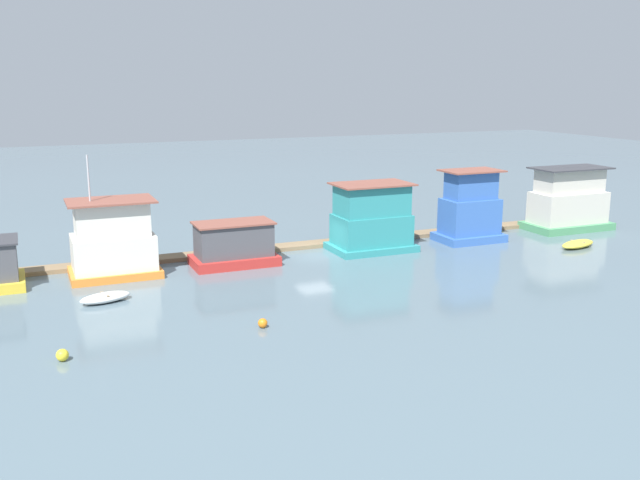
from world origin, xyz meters
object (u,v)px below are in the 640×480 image
at_px(houseboat_orange, 113,242).
at_px(buoy_yellow, 62,355).
at_px(houseboat_green, 568,202).
at_px(houseboat_teal, 372,219).
at_px(buoy_orange, 263,323).
at_px(dinghy_yellow, 578,244).
at_px(mooring_post_far_left, 383,231).
at_px(houseboat_red, 234,245).
at_px(dinghy_white, 105,298).
at_px(houseboat_blue, 470,210).

xyz_separation_m(houseboat_orange, buoy_yellow, (-4.13, -14.00, -2.02)).
relative_size(houseboat_green, buoy_yellow, 12.49).
height_order(houseboat_teal, buoy_yellow, houseboat_teal).
distance_m(houseboat_teal, buoy_orange, 18.66).
xyz_separation_m(dinghy_yellow, mooring_post_far_left, (-13.15, 7.21, 0.69)).
relative_size(houseboat_red, buoy_yellow, 10.16).
height_order(dinghy_white, mooring_post_far_left, mooring_post_far_left).
height_order(dinghy_white, dinghy_yellow, dinghy_white).
xyz_separation_m(houseboat_red, buoy_yellow, (-12.17, -13.71, -1.13)).
distance_m(houseboat_red, buoy_orange, 13.27).
xyz_separation_m(houseboat_blue, dinghy_white, (-28.74, -5.25, -2.22)).
relative_size(houseboat_blue, buoy_orange, 11.25).
relative_size(houseboat_red, houseboat_teal, 0.95).
xyz_separation_m(houseboat_orange, dinghy_yellow, (33.90, -5.53, -2.04)).
bearing_deg(houseboat_red, dinghy_yellow, -11.44).
height_order(houseboat_red, houseboat_green, houseboat_green).
height_order(houseboat_green, buoy_orange, houseboat_green).
bearing_deg(mooring_post_far_left, houseboat_red, -171.14).
height_order(houseboat_teal, houseboat_blue, houseboat_blue).
distance_m(houseboat_red, houseboat_teal, 10.83).
bearing_deg(mooring_post_far_left, dinghy_yellow, -28.75).
bearing_deg(houseboat_orange, houseboat_red, -2.10).
xyz_separation_m(houseboat_green, buoy_orange, (-32.06, -13.52, -2.11)).
bearing_deg(dinghy_yellow, mooring_post_far_left, 151.25).
height_order(houseboat_blue, buoy_yellow, houseboat_blue).
xyz_separation_m(dinghy_white, mooring_post_far_left, (22.01, 7.27, 0.68)).
bearing_deg(dinghy_white, mooring_post_far_left, 18.28).
bearing_deg(houseboat_red, houseboat_green, 0.95).
bearing_deg(dinghy_white, dinghy_yellow, 0.10).
distance_m(houseboat_green, buoy_yellow, 44.37).
bearing_deg(houseboat_orange, buoy_yellow, -106.42).
bearing_deg(houseboat_orange, mooring_post_far_left, 4.65).
distance_m(houseboat_orange, houseboat_blue, 27.47).
height_order(houseboat_red, dinghy_yellow, houseboat_red).
relative_size(dinghy_yellow, mooring_post_far_left, 1.99).
bearing_deg(houseboat_blue, buoy_orange, -149.07).
distance_m(houseboat_blue, dinghy_white, 29.29).
xyz_separation_m(houseboat_red, houseboat_teal, (10.78, 0.16, 0.96)).
height_order(houseboat_green, dinghy_yellow, houseboat_green).
distance_m(houseboat_orange, dinghy_white, 6.08).
bearing_deg(houseboat_teal, mooring_post_far_left, 43.48).
bearing_deg(houseboat_red, buoy_yellow, -131.60).
bearing_deg(dinghy_yellow, houseboat_orange, 170.74).
height_order(dinghy_yellow, buoy_orange, dinghy_yellow).
xyz_separation_m(houseboat_teal, houseboat_green, (19.03, 0.33, -0.01)).
xyz_separation_m(houseboat_red, buoy_orange, (-2.25, -13.03, -1.16)).
relative_size(buoy_yellow, buoy_orange, 1.14).
bearing_deg(dinghy_yellow, houseboat_teal, 160.30).
relative_size(houseboat_orange, buoy_orange, 15.84).
bearing_deg(buoy_yellow, houseboat_red, 48.40).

